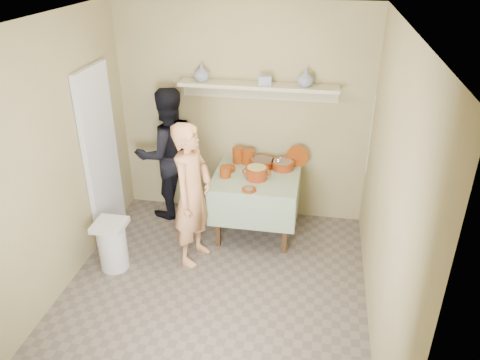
% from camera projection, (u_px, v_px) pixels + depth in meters
% --- Properties ---
extents(ground, '(3.50, 3.50, 0.00)m').
position_uv_depth(ground, '(212.00, 298.00, 4.61)').
color(ground, '#64594F').
rests_on(ground, ground).
extents(tile_panel, '(0.06, 0.70, 2.00)m').
position_uv_depth(tile_panel, '(101.00, 156.00, 5.21)').
color(tile_panel, silver).
rests_on(tile_panel, ground).
extents(plate_stack_a, '(0.14, 0.14, 0.19)m').
position_uv_depth(plate_stack_a, '(238.00, 155.00, 5.60)').
color(plate_stack_a, '#712706').
rests_on(plate_stack_a, serving_table).
extents(plate_stack_b, '(0.15, 0.15, 0.17)m').
position_uv_depth(plate_stack_b, '(248.00, 157.00, 5.57)').
color(plate_stack_b, '#712706').
rests_on(plate_stack_b, serving_table).
extents(bowl_stack, '(0.13, 0.13, 0.13)m').
position_uv_depth(bowl_stack, '(225.00, 172.00, 5.27)').
color(bowl_stack, '#712706').
rests_on(bowl_stack, serving_table).
extents(empty_bowl, '(0.17, 0.17, 0.05)m').
position_uv_depth(empty_bowl, '(228.00, 169.00, 5.43)').
color(empty_bowl, '#712706').
rests_on(empty_bowl, serving_table).
extents(propped_lid, '(0.27, 0.10, 0.26)m').
position_uv_depth(propped_lid, '(297.00, 157.00, 5.50)').
color(propped_lid, '#712706').
rests_on(propped_lid, serving_table).
extents(vase_right, '(0.24, 0.24, 0.19)m').
position_uv_depth(vase_right, '(305.00, 78.00, 5.08)').
color(vase_right, navy).
rests_on(vase_right, wall_shelf).
extents(vase_left, '(0.24, 0.24, 0.19)m').
position_uv_depth(vase_left, '(202.00, 73.00, 5.27)').
color(vase_left, navy).
rests_on(vase_left, wall_shelf).
extents(ceramic_box, '(0.15, 0.12, 0.10)m').
position_uv_depth(ceramic_box, '(265.00, 80.00, 5.16)').
color(ceramic_box, navy).
rests_on(ceramic_box, wall_shelf).
extents(person_cook, '(0.50, 0.65, 1.58)m').
position_uv_depth(person_cook, '(192.00, 195.00, 4.85)').
color(person_cook, tan).
rests_on(person_cook, ground).
extents(person_helper, '(1.02, 0.98, 1.66)m').
position_uv_depth(person_helper, '(168.00, 154.00, 5.70)').
color(person_helper, black).
rests_on(person_helper, ground).
extents(room_shell, '(3.04, 3.54, 2.62)m').
position_uv_depth(room_shell, '(206.00, 149.00, 3.87)').
color(room_shell, tan).
rests_on(room_shell, ground).
extents(serving_table, '(0.97, 0.97, 0.76)m').
position_uv_depth(serving_table, '(257.00, 184.00, 5.40)').
color(serving_table, '#4C2D16').
rests_on(serving_table, ground).
extents(cazuela_meat_a, '(0.30, 0.30, 0.10)m').
position_uv_depth(cazuela_meat_a, '(262.00, 162.00, 5.50)').
color(cazuela_meat_a, maroon).
rests_on(cazuela_meat_a, serving_table).
extents(cazuela_meat_b, '(0.28, 0.28, 0.10)m').
position_uv_depth(cazuela_meat_b, '(283.00, 164.00, 5.45)').
color(cazuela_meat_b, maroon).
rests_on(cazuela_meat_b, serving_table).
extents(ladle, '(0.08, 0.26, 0.19)m').
position_uv_depth(ladle, '(279.00, 161.00, 5.41)').
color(ladle, silver).
rests_on(ladle, cazuela_meat_b).
extents(cazuela_rice, '(0.33, 0.25, 0.14)m').
position_uv_depth(cazuela_rice, '(257.00, 172.00, 5.21)').
color(cazuela_rice, maroon).
rests_on(cazuela_rice, serving_table).
extents(front_plate, '(0.16, 0.16, 0.03)m').
position_uv_depth(front_plate, '(249.00, 190.00, 5.00)').
color(front_plate, '#712706').
rests_on(front_plate, serving_table).
extents(wall_shelf, '(1.80, 0.25, 0.21)m').
position_uv_depth(wall_shelf, '(258.00, 87.00, 5.26)').
color(wall_shelf, '#C2B990').
rests_on(wall_shelf, room_shell).
extents(trash_bin, '(0.32, 0.32, 0.56)m').
position_uv_depth(trash_bin, '(113.00, 245.00, 4.94)').
color(trash_bin, silver).
rests_on(trash_bin, ground).
extents(electrical_cord, '(0.01, 0.05, 0.90)m').
position_uv_depth(electrical_cord, '(371.00, 135.00, 5.10)').
color(electrical_cord, silver).
rests_on(electrical_cord, wall_shelf).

